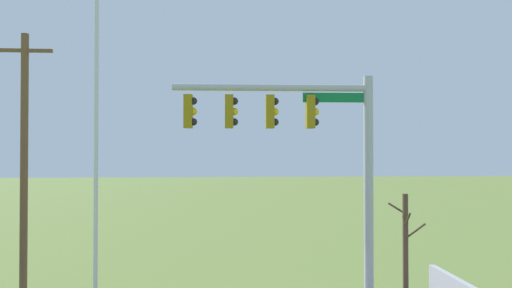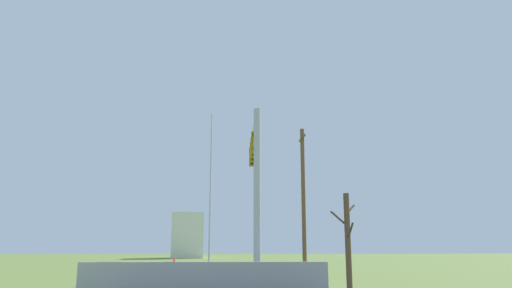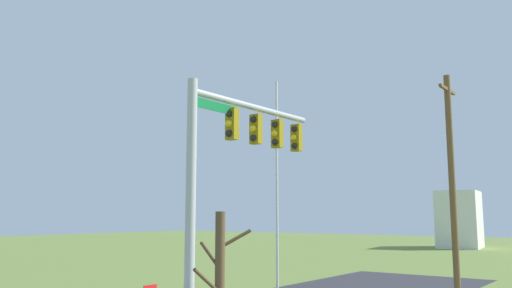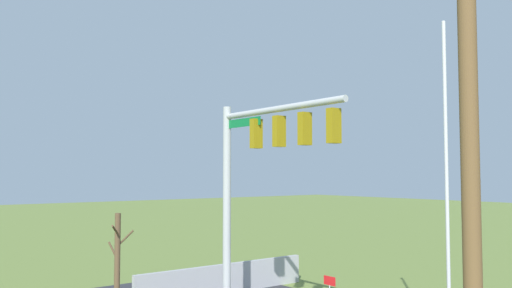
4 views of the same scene
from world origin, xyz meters
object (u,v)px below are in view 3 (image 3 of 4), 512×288
(flagpole, at_px, (277,190))
(distant_building, at_px, (459,219))
(utility_pole, at_px, (452,183))
(signal_mast, at_px, (233,158))

(flagpole, xyz_separation_m, distant_building, (-42.57, -4.64, -1.43))
(utility_pole, bearing_deg, distant_building, -164.81)
(signal_mast, relative_size, utility_pole, 0.79)
(signal_mast, xyz_separation_m, distant_building, (-48.05, -6.79, -2.09))
(utility_pole, bearing_deg, flagpole, -55.26)
(utility_pole, xyz_separation_m, distant_building, (-38.54, -10.46, -1.69))
(flagpole, bearing_deg, utility_pole, 124.74)
(flagpole, distance_m, distant_building, 42.85)
(flagpole, bearing_deg, distant_building, -173.77)
(signal_mast, height_order, distant_building, signal_mast)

